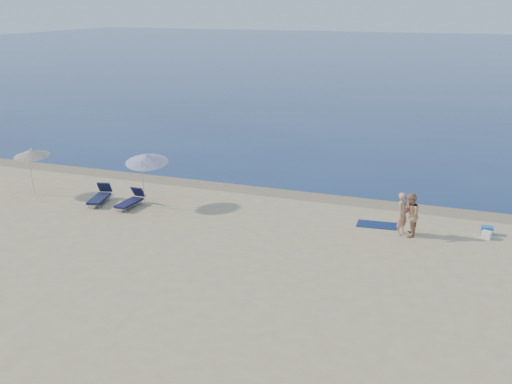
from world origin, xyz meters
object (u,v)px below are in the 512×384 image
blue_cooler (487,230)px  umbrella_near (147,159)px  person_left (403,214)px  person_right (410,215)px

blue_cooler → umbrella_near: bearing=-175.0°
person_left → umbrella_near: (-11.39, -0.39, 1.31)m
person_right → umbrella_near: (-11.70, -0.25, 1.29)m
person_left → blue_cooler: bearing=-48.3°
person_right → person_left: bearing=-117.5°
blue_cooler → umbrella_near: size_ratio=0.18×
blue_cooler → umbrella_near: umbrella_near is taller
person_right → blue_cooler: bearing=111.1°
person_left → umbrella_near: 11.47m
person_left → person_right: size_ratio=0.98×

